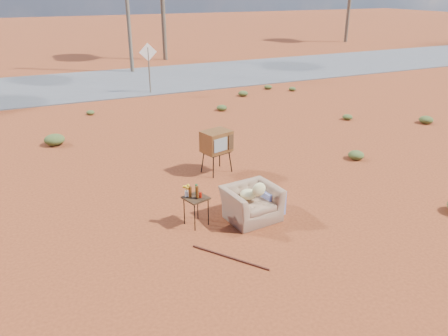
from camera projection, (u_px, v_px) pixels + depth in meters
name	position (u px, v px, depth m)	size (l,w,h in m)	color
ground	(239.00, 222.00, 8.88)	(140.00, 140.00, 0.00)	brown
highway	(104.00, 83.00, 21.48)	(140.00, 7.00, 0.04)	#565659
armchair	(255.00, 198.00, 8.93)	(1.30, 0.92, 0.92)	#836147
tv_unit	(217.00, 142.00, 10.95)	(0.81, 0.71, 1.11)	black
side_table	(194.00, 196.00, 8.55)	(0.53, 0.53, 0.87)	#351F13
rusty_bar	(230.00, 257.00, 7.69)	(0.04, 0.04, 1.52)	#4D1D14
road_sign	(148.00, 59.00, 18.96)	(0.78, 0.06, 2.19)	brown
scrub_patch	(143.00, 152.00, 12.22)	(17.49, 8.07, 0.33)	#455424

